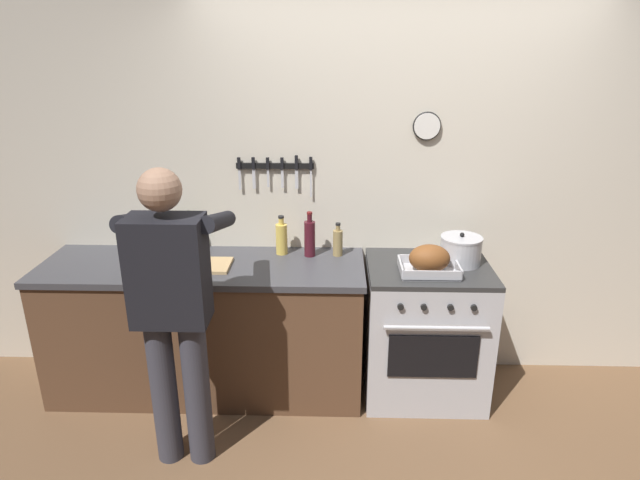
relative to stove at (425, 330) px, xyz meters
name	(u,v)px	position (x,y,z in m)	size (l,w,h in m)	color
wall_back	(391,188)	(-0.22, 0.36, 0.85)	(6.00, 0.13, 2.60)	beige
counter_block	(207,327)	(-1.42, 0.00, 0.00)	(2.03, 0.65, 0.90)	brown
stove	(425,330)	(0.00, 0.00, 0.00)	(0.76, 0.67, 0.90)	#BCBCC1
person_cook	(173,303)	(-1.41, -0.65, 0.50)	(0.51, 0.63, 1.66)	#383842
roasting_pan	(429,261)	(-0.02, -0.10, 0.53)	(0.35, 0.26, 0.18)	#B7B7BC
stock_pot	(461,250)	(0.19, 0.06, 0.54)	(0.26, 0.26, 0.20)	#B7B7BC
cutting_board	(201,265)	(-1.41, -0.05, 0.46)	(0.36, 0.24, 0.02)	tan
bottle_cooking_oil	(282,238)	(-0.94, 0.19, 0.56)	(0.08, 0.08, 0.26)	gold
bottle_olive_oil	(190,234)	(-1.54, 0.22, 0.56)	(0.07, 0.07, 0.28)	#385623
bottle_vinegar	(338,242)	(-0.57, 0.17, 0.54)	(0.06, 0.06, 0.22)	#997F4C
bottle_wine_red	(310,238)	(-0.75, 0.16, 0.57)	(0.07, 0.07, 0.30)	#47141E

